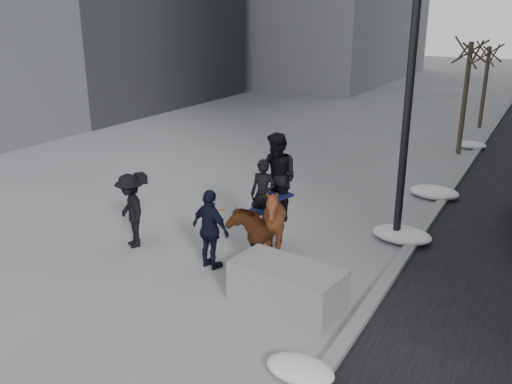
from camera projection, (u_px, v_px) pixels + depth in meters
The scene contains 11 objects.
ground at pixel (228, 276), 11.33m from camera, with size 120.00×120.00×0.00m, color gray.
curb at pixel (461, 173), 18.20m from camera, with size 0.25×90.00×0.12m, color gray.
planter at pixel (287, 286), 10.06m from camera, with size 2.06×1.03×0.83m, color gray.
tree_near at pixel (465, 93), 20.21m from camera, with size 1.20×1.20×4.66m, color #322A1D, non-canonical shape.
tree_far at pixel (485, 83), 24.97m from camera, with size 1.20×1.20×4.14m, color #372720, non-canonical shape.
mounted_left at pixel (260, 225), 11.76m from camera, with size 0.94×1.82×2.28m.
mounted_right at pixel (275, 211), 11.78m from camera, with size 1.92×2.04×2.82m.
feeder at pixel (211, 230), 11.44m from camera, with size 1.10×0.96×1.75m.
camera_crew at pixel (131, 210), 12.50m from camera, with size 1.31×1.16×1.75m.
lamppost at pixel (418, 24), 11.53m from camera, with size 0.25×2.45×9.09m.
snow_piles at pixel (424, 205), 14.92m from camera, with size 1.42×17.04×0.36m.
Camera 1 is at (5.47, -8.60, 5.29)m, focal length 38.00 mm.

